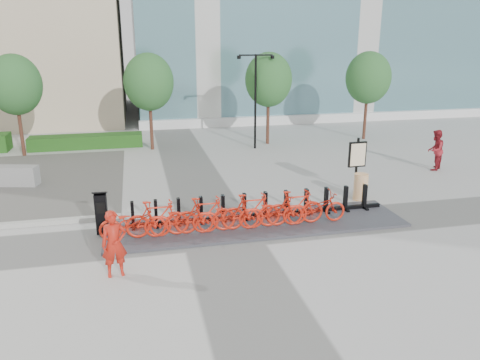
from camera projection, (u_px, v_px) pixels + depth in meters
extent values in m
plane|color=#A4A4A4|center=(219.00, 233.00, 14.55)|extent=(120.00, 120.00, 0.00)
cube|color=#265E15|center=(87.00, 141.00, 25.70)|extent=(6.00, 1.20, 0.70)
cylinder|color=#4E3024|center=(21.00, 127.00, 23.61)|extent=(0.18, 0.18, 3.00)
ellipsoid|color=#2A642F|center=(15.00, 85.00, 23.00)|extent=(2.60, 2.60, 2.99)
cylinder|color=#4E3024|center=(151.00, 122.00, 24.99)|extent=(0.18, 0.18, 3.00)
ellipsoid|color=#2A642F|center=(149.00, 82.00, 24.37)|extent=(2.60, 2.60, 2.99)
cylinder|color=#4E3024|center=(268.00, 118.00, 26.36)|extent=(0.18, 0.18, 3.00)
ellipsoid|color=#2A642F|center=(269.00, 80.00, 25.75)|extent=(2.60, 2.60, 2.99)
cylinder|color=#4E3024|center=(365.00, 114.00, 27.63)|extent=(0.18, 0.18, 3.00)
ellipsoid|color=#2A642F|center=(368.00, 78.00, 27.02)|extent=(2.60, 2.60, 2.99)
cylinder|color=black|center=(255.00, 103.00, 24.93)|extent=(0.12, 0.12, 5.00)
cube|color=black|center=(247.00, 55.00, 24.12)|extent=(0.90, 0.08, 0.08)
cube|color=black|center=(264.00, 55.00, 24.31)|extent=(0.90, 0.08, 0.08)
cylinder|color=black|center=(239.00, 57.00, 24.05)|extent=(0.20, 0.20, 0.18)
cylinder|color=black|center=(272.00, 57.00, 24.43)|extent=(0.20, 0.20, 0.18)
cube|color=#3E3E46|center=(257.00, 224.00, 15.09)|extent=(9.60, 2.40, 0.08)
imported|color=red|center=(133.00, 222.00, 13.78)|extent=(1.95, 0.68, 1.03)
imported|color=red|center=(157.00, 219.00, 13.91)|extent=(1.90, 0.54, 1.14)
imported|color=red|center=(182.00, 218.00, 14.08)|extent=(1.95, 0.68, 1.03)
imported|color=red|center=(205.00, 215.00, 14.22)|extent=(1.90, 0.54, 1.14)
imported|color=red|center=(228.00, 215.00, 14.39)|extent=(1.95, 0.68, 1.03)
imported|color=red|center=(251.00, 211.00, 14.52)|extent=(1.90, 0.54, 1.14)
imported|color=red|center=(273.00, 211.00, 14.69)|extent=(1.95, 0.68, 1.03)
imported|color=red|center=(295.00, 208.00, 14.83)|extent=(1.90, 0.54, 1.14)
imported|color=red|center=(316.00, 207.00, 15.00)|extent=(1.95, 0.68, 1.03)
cube|color=black|center=(102.00, 214.00, 14.14)|extent=(0.36, 0.31, 1.26)
cube|color=black|center=(100.00, 193.00, 13.95)|extent=(0.43, 0.37, 0.16)
cube|color=black|center=(101.00, 208.00, 13.92)|extent=(0.25, 0.03, 0.35)
imported|color=red|center=(114.00, 244.00, 11.69)|extent=(0.69, 0.51, 1.74)
imported|color=maroon|center=(435.00, 150.00, 21.22)|extent=(1.14, 1.12, 1.85)
cylinder|color=#DE7000|center=(361.00, 187.00, 17.36)|extent=(0.61, 0.61, 1.00)
cube|color=gray|center=(12.00, 176.00, 19.09)|extent=(2.19, 1.08, 0.81)
cylinder|color=black|center=(356.00, 166.00, 18.02)|extent=(0.10, 0.10, 2.17)
cube|color=black|center=(357.00, 154.00, 17.89)|extent=(0.71, 0.13, 0.99)
cube|color=beige|center=(358.00, 155.00, 17.84)|extent=(0.61, 0.05, 0.87)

